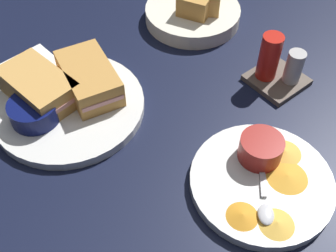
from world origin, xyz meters
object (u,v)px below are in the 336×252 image
Objects in this scene: spoon_by_dark_ramekin at (61,94)px; bread_basket_rear at (195,11)px; plate_chips_companion at (261,182)px; sandwich_half_near at (89,78)px; plate_sandwich_main at (69,106)px; spoon_by_gravy_ramekin at (265,206)px; sandwich_half_far at (39,87)px; condiment_caddy at (277,67)px; ramekin_dark_sauce at (34,110)px; ramekin_light_gravy at (261,148)px.

bread_basket_rear is (-3.43, 32.84, 0.39)cm from spoon_by_dark_ramekin.
spoon_by_dark_ramekin is 35.65cm from plate_chips_companion.
plate_chips_companion is (31.08, 9.12, -3.20)cm from sandwich_half_near.
plate_sandwich_main is 3.06× the size of spoon_by_gravy_ramekin.
sandwich_half_near is 0.70× the size of plate_chips_companion.
sandwich_half_near is at bearing 65.88° from sandwich_half_far.
plate_sandwich_main is 2.57× the size of spoon_by_dark_ramekin.
sandwich_half_near reaches higher than spoon_by_gravy_ramekin.
condiment_caddy is (17.45, 27.18, -0.59)cm from sandwich_half_near.
sandwich_half_near reaches higher than ramekin_dark_sauce.
ramekin_dark_sauce is at bearing -154.36° from spoon_by_gravy_ramekin.
bread_basket_rear reaches higher than sandwich_half_near.
sandwich_half_far is at bearing -119.82° from spoon_by_dark_ramekin.
spoon_by_gravy_ramekin is at bearing 17.62° from plate_sandwich_main.
sandwich_half_near reaches higher than spoon_by_dark_ramekin.
plate_sandwich_main is at bearing 35.88° from sandwich_half_far.
condiment_caddy is (19.20, 31.90, 1.44)cm from spoon_by_dark_ramekin.
plate_sandwich_main is at bearing -155.60° from plate_chips_companion.
bread_basket_rear is at bearing 177.62° from condiment_caddy.
sandwich_half_far is (-3.87, -2.80, 3.20)cm from plate_sandwich_main.
spoon_by_gravy_ramekin is (34.40, 6.01, -2.04)cm from sandwich_half_near.
plate_chips_companion is 40.98cm from bread_basket_rear.
sandwich_half_near reaches higher than ramekin_light_gravy.
plate_chips_companion is at bearing 136.93° from spoon_by_gravy_ramekin.
ramekin_light_gravy is (27.97, 11.70, -0.41)cm from sandwich_half_near.
condiment_caddy reaches higher than bread_basket_rear.
sandwich_half_near reaches higher than plate_chips_companion.
spoon_by_dark_ramekin is 1.03× the size of condiment_caddy.
spoon_by_gravy_ramekin is (36.15, 10.73, 0.00)cm from spoon_by_dark_ramekin.
bread_basket_rear is at bearing 152.34° from plate_chips_companion.
plate_sandwich_main is at bearing -117.96° from condiment_caddy.
spoon_by_dark_ramekin is 0.47× the size of plate_chips_companion.
plate_sandwich_main and plate_chips_companion have the same top height.
spoon_by_dark_ramekin is (-2.25, 0.04, 1.16)cm from plate_sandwich_main.
plate_chips_companion is 3.24× the size of ramekin_light_gravy.
spoon_by_dark_ramekin is at bearing -163.47° from spoon_by_gravy_ramekin.
spoon_by_dark_ramekin is 33.02cm from bread_basket_rear.
sandwich_half_far is 1.72× the size of spoon_by_gravy_ramekin.
plate_sandwich_main is 5.75cm from sandwich_half_near.
spoon_by_gravy_ramekin reaches higher than plate_sandwich_main.
sandwich_half_far is (-3.39, -7.56, 0.00)cm from sandwich_half_near.
plate_chips_companion is at bearing 16.35° from sandwich_half_near.
bread_basket_rear reaches higher than spoon_by_dark_ramekin.
ramekin_dark_sauce is 37.98cm from spoon_by_gravy_ramekin.
ramekin_light_gravy is at bearing 140.19° from plate_chips_companion.
ramekin_dark_sauce is 38.92cm from bread_basket_rear.
sandwich_half_far is at bearing -154.18° from plate_chips_companion.
condiment_caddy is at bearing 65.33° from ramekin_dark_sauce.
ramekin_dark_sauce is 0.81× the size of spoon_by_dark_ramekin.
spoon_by_dark_ramekin is 1.19× the size of spoon_by_gravy_ramekin.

